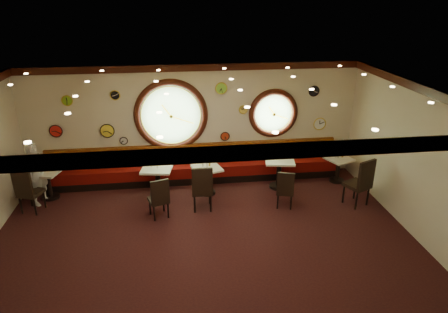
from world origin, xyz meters
TOP-DOWN VIEW (x-y plane):
  - floor at (0.00, 0.00)m, footprint 9.00×6.00m
  - ceiling at (0.00, 0.00)m, footprint 9.00×6.00m
  - wall_back at (0.00, 3.00)m, footprint 9.00×0.02m
  - wall_front at (0.00, -3.00)m, footprint 9.00×0.02m
  - wall_right at (4.50, 0.00)m, footprint 0.02×6.00m
  - molding_back at (0.00, 2.95)m, footprint 9.00×0.10m
  - molding_front at (0.00, -2.95)m, footprint 9.00×0.10m
  - molding_right at (4.45, 0.00)m, footprint 0.10×6.00m
  - banquette_base at (0.00, 2.72)m, footprint 8.00×0.55m
  - banquette_seat at (0.00, 2.72)m, footprint 8.00×0.55m
  - banquette_back at (0.00, 2.94)m, footprint 8.00×0.10m
  - porthole_left_glass at (-0.60, 3.00)m, footprint 1.66×0.02m
  - porthole_left_frame at (-0.60, 2.98)m, footprint 1.98×0.18m
  - porthole_left_ring at (-0.60, 2.95)m, footprint 1.61×0.03m
  - porthole_right_glass at (2.20, 3.00)m, footprint 1.10×0.02m
  - porthole_right_frame at (2.20, 2.98)m, footprint 1.38×0.18m
  - porthole_right_ring at (2.20, 2.95)m, footprint 1.09×0.03m
  - wall_clock_0 at (-1.90, 2.96)m, footprint 0.20×0.03m
  - wall_clock_1 at (3.30, 2.96)m, footprint 0.28×0.03m
  - wall_clock_2 at (1.35, 2.96)m, footprint 0.22×0.03m
  - wall_clock_3 at (3.55, 2.96)m, footprint 0.34×0.03m
  - wall_clock_4 at (0.85, 2.96)m, footprint 0.24×0.03m
  - wall_clock_5 at (-3.60, 2.96)m, footprint 0.32×0.03m
  - wall_clock_6 at (-2.00, 2.96)m, footprint 0.24×0.03m
  - wall_clock_7 at (-3.20, 2.96)m, footprint 0.26×0.03m
  - wall_clock_8 at (-2.30, 2.96)m, footprint 0.36×0.03m
  - wall_clock_9 at (0.75, 2.96)m, footprint 0.30×0.03m
  - table_a at (-3.77, 2.21)m, footprint 0.87×0.87m
  - table_b at (-1.01, 1.94)m, footprint 0.86×0.86m
  - table_c at (0.25, 1.94)m, footprint 0.84×0.84m
  - table_d at (2.18, 2.03)m, footprint 0.87×0.87m
  - table_e at (3.90, 2.19)m, footprint 0.83×0.83m
  - chair_a at (-4.03, 1.49)m, footprint 0.61×0.61m
  - chair_b at (-0.95, 0.85)m, footprint 0.54×0.54m
  - chair_c at (0.06, 1.07)m, footprint 0.50×0.50m
  - chair_d at (2.05, 0.94)m, footprint 0.51×0.51m
  - chair_e at (3.90, 0.80)m, footprint 0.69×0.69m
  - condiment_a_salt at (-3.85, 2.25)m, footprint 0.04×0.04m
  - condiment_b_salt at (-1.16, 1.99)m, footprint 0.04×0.04m
  - condiment_c_salt at (0.15, 2.01)m, footprint 0.03×0.03m
  - condiment_d_salt at (2.09, 2.12)m, footprint 0.03×0.03m
  - condiment_a_pepper at (-3.70, 2.19)m, footprint 0.04×0.04m
  - condiment_b_pepper at (-1.00, 1.87)m, footprint 0.03×0.03m
  - condiment_c_pepper at (0.25, 1.93)m, footprint 0.04×0.04m
  - condiment_d_pepper at (2.20, 2.03)m, footprint 0.04×0.04m
  - condiment_a_bottle at (-3.68, 2.28)m, footprint 0.05×0.05m
  - condiment_b_bottle at (-0.96, 2.08)m, footprint 0.05×0.05m
  - condiment_c_bottle at (0.32, 2.02)m, footprint 0.05×0.05m
  - condiment_d_bottle at (2.33, 2.08)m, footprint 0.06×0.06m
  - condiment_e_salt at (3.83, 2.26)m, footprint 0.04×0.04m
  - condiment_e_pepper at (3.88, 2.21)m, footprint 0.04×0.04m
  - condiment_e_bottle at (4.02, 2.26)m, footprint 0.06×0.06m
  - waiter at (-3.91, 1.97)m, footprint 0.63×0.70m

SIDE VIEW (x-z plane):
  - floor at x=0.00m, z-range 0.00..0.00m
  - banquette_base at x=0.00m, z-range 0.00..0.20m
  - banquette_seat at x=0.00m, z-range 0.20..0.50m
  - table_e at x=3.90m, z-range 0.09..0.79m
  - table_c at x=0.25m, z-range 0.10..0.84m
  - table_a at x=-3.77m, z-range 0.10..0.87m
  - table_b at x=-1.01m, z-range 0.11..0.92m
  - table_d at x=2.18m, z-range 0.11..0.93m
  - chair_d at x=2.05m, z-range 0.26..0.86m
  - chair_b at x=-0.95m, z-range 0.27..0.90m
  - chair_a at x=-4.03m, z-range 0.30..1.01m
  - chair_c at x=0.06m, z-range 0.30..1.02m
  - chair_e at x=3.90m, z-range 0.33..1.09m
  - banquette_back at x=0.00m, z-range 0.48..1.02m
  - condiment_e_salt at x=3.83m, z-range 0.70..0.80m
  - condiment_e_pepper at x=3.88m, z-range 0.70..0.81m
  - condiment_e_bottle at x=4.02m, z-range 0.70..0.87m
  - condiment_c_salt at x=0.15m, z-range 0.74..0.84m
  - condiment_c_pepper at x=0.25m, z-range 0.74..0.86m
  - waiter at x=-3.91m, z-range 0.00..1.60m
  - condiment_a_pepper at x=-3.70m, z-range 0.77..0.87m
  - condiment_a_salt at x=-3.85m, z-range 0.77..0.87m
  - condiment_c_bottle at x=0.32m, z-range 0.74..0.90m
  - condiment_a_bottle at x=-3.68m, z-range 0.77..0.93m
  - condiment_b_pepper at x=-1.00m, z-range 0.82..0.90m
  - condiment_b_salt at x=-1.16m, z-range 0.82..0.92m
  - condiment_d_salt at x=2.09m, z-range 0.83..0.92m
  - condiment_d_pepper at x=2.20m, z-range 0.83..0.94m
  - condiment_b_bottle at x=-0.96m, z-range 0.82..0.96m
  - condiment_d_bottle at x=2.33m, z-range 0.83..1.01m
  - wall_clock_0 at x=-1.90m, z-range 1.10..1.30m
  - wall_clock_4 at x=0.85m, z-range 1.08..1.32m
  - wall_clock_3 at x=3.55m, z-range 1.28..1.62m
  - wall_clock_8 at x=-2.30m, z-range 1.32..1.68m
  - wall_clock_5 at x=-3.60m, z-range 1.39..1.71m
  - wall_back at x=0.00m, z-range 0.00..3.20m
  - wall_front at x=0.00m, z-range 0.00..3.20m
  - wall_right at x=4.50m, z-range 0.00..3.20m
  - porthole_right_ring at x=2.20m, z-range 1.26..2.34m
  - porthole_right_glass at x=2.20m, z-range 1.25..2.35m
  - porthole_right_frame at x=2.20m, z-range 1.11..2.49m
  - porthole_left_glass at x=-0.60m, z-range 1.02..2.68m
  - porthole_left_frame at x=-0.60m, z-range 0.86..2.84m
  - porthole_left_ring at x=-0.60m, z-range 1.04..2.66m
  - wall_clock_2 at x=1.35m, z-range 1.84..2.06m
  - wall_clock_7 at x=-3.20m, z-range 2.22..2.48m
  - wall_clock_1 at x=3.30m, z-range 2.26..2.54m
  - wall_clock_6 at x=-2.00m, z-range 2.33..2.57m
  - wall_clock_9 at x=0.75m, z-range 2.40..2.70m
  - molding_back at x=0.00m, z-range 3.02..3.20m
  - molding_front at x=0.00m, z-range 3.02..3.20m
  - molding_right at x=4.45m, z-range 3.02..3.20m
  - ceiling at x=0.00m, z-range 3.19..3.21m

